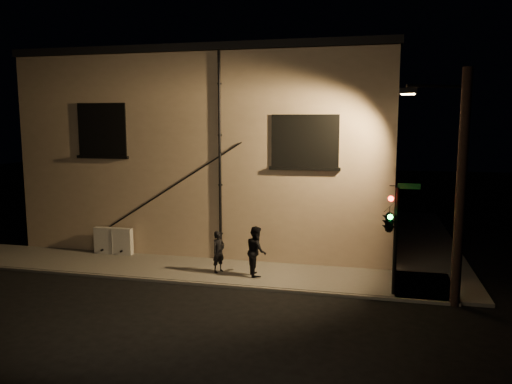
% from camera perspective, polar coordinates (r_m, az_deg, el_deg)
% --- Properties ---
extents(ground, '(90.00, 90.00, 0.00)m').
position_cam_1_polar(ground, '(17.60, -1.24, -10.95)').
color(ground, black).
extents(sidewalk, '(21.00, 16.00, 0.12)m').
position_cam_1_polar(sidewalk, '(21.46, 4.95, -7.30)').
color(sidewalk, '#67625C').
rests_on(sidewalk, ground).
extents(building, '(16.20, 12.23, 8.80)m').
position_cam_1_polar(building, '(26.14, -2.64, 5.14)').
color(building, '#C9AC90').
rests_on(building, ground).
extents(utility_cabinet, '(1.72, 0.29, 1.13)m').
position_cam_1_polar(utility_cabinet, '(22.23, -15.97, -5.38)').
color(utility_cabinet, silver).
rests_on(utility_cabinet, sidewalk).
extents(pedestrian_a, '(0.59, 0.68, 1.56)m').
position_cam_1_polar(pedestrian_a, '(18.86, -4.30, -6.81)').
color(pedestrian_a, black).
rests_on(pedestrian_a, sidewalk).
extents(pedestrian_b, '(0.98, 1.09, 1.83)m').
position_cam_1_polar(pedestrian_b, '(18.38, 0.03, -6.75)').
color(pedestrian_b, black).
rests_on(pedestrian_b, sidewalk).
extents(traffic_signal, '(1.34, 2.17, 3.67)m').
position_cam_1_polar(traffic_signal, '(16.59, 15.04, -3.13)').
color(traffic_signal, black).
rests_on(traffic_signal, sidewalk).
extents(streetlamp_pole, '(2.03, 1.39, 7.33)m').
position_cam_1_polar(streetlamp_pole, '(16.42, 22.07, 0.99)').
color(streetlamp_pole, black).
rests_on(streetlamp_pole, ground).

